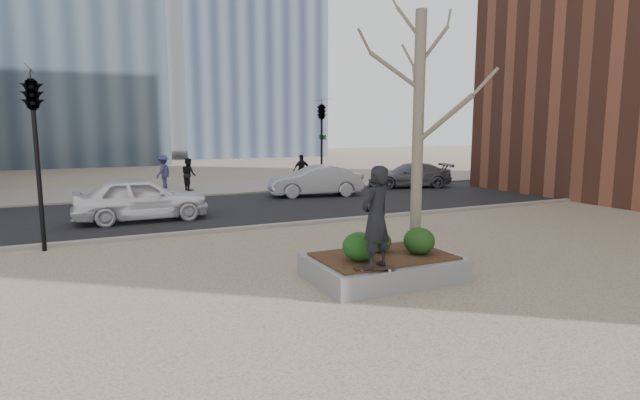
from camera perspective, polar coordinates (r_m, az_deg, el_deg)
name	(u,v)px	position (r m, az deg, el deg)	size (l,w,h in m)	color
ground	(340,284)	(10.03, 2.30, -9.62)	(120.00, 120.00, 0.00)	tan
street	(218,210)	(19.24, -11.55, -1.09)	(60.00, 8.00, 0.02)	black
far_sidewalk	(185,189)	(26.03, -15.20, 1.20)	(60.00, 6.00, 0.02)	gray
planter	(383,267)	(10.45, 7.22, -7.66)	(3.00, 2.00, 0.45)	gray
planter_mulch	(383,256)	(10.38, 7.25, -6.36)	(2.70, 1.70, 0.04)	#382314
sycamore_tree	(419,93)	(10.89, 11.26, 11.85)	(2.80, 2.80, 6.60)	gray
shrub_left	(359,247)	(9.81, 4.53, -5.34)	(0.67, 0.67, 0.57)	#1A3D13
shrub_middle	(379,242)	(10.55, 6.76, -4.76)	(0.52, 0.52, 0.44)	#163A12
shrub_right	(419,241)	(10.52, 11.26, -4.60)	(0.65, 0.65, 0.55)	black
skateboard	(375,269)	(9.35, 6.31, -7.87)	(0.78, 0.20, 0.07)	black
skateboarder	(376,217)	(9.13, 6.41, -1.96)	(0.69, 0.45, 1.88)	black
police_car	(142,199)	(17.54, -19.71, 0.14)	(1.72, 4.28, 1.46)	white
car_silver	(315,181)	(22.52, -0.53, 2.21)	(1.46, 4.18, 1.38)	#A3A5AC
car_third	(410,175)	(26.31, 10.19, 2.81)	(1.74, 4.29, 1.24)	slate
pedestrian_a	(189,174)	(25.32, -14.77, 2.87)	(0.78, 0.61, 1.60)	black
pedestrian_b	(163,172)	(26.47, -17.50, 3.12)	(1.11, 0.64, 1.72)	#393B67
pedestrian_c	(302,170)	(26.74, -2.10, 3.46)	(0.96, 0.40, 1.64)	black
traffic_light_near	(38,162)	(14.14, -29.57, 3.83)	(0.60, 2.48, 4.50)	black
traffic_light_far	(322,144)	(25.53, 0.19, 6.40)	(0.60, 2.48, 4.50)	black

